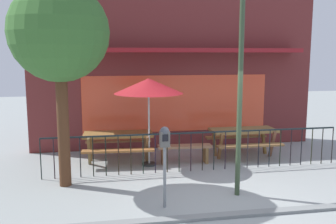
{
  "coord_description": "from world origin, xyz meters",
  "views": [
    {
      "loc": [
        -2.26,
        -6.52,
        2.81
      ],
      "look_at": [
        -0.64,
        2.44,
        1.41
      ],
      "focal_mm": 40.02,
      "sensor_mm": 36.0,
      "label": 1
    }
  ],
  "objects_px": {
    "picnic_table_right": "(243,135)",
    "street_tree": "(59,34)",
    "picnic_table_left": "(118,139)",
    "street_lamp": "(241,59)",
    "parking_meter_near": "(165,145)",
    "patio_bench": "(185,150)",
    "patio_umbrella": "(149,87)"
  },
  "relations": [
    {
      "from": "picnic_table_left",
      "to": "patio_umbrella",
      "type": "xyz_separation_m",
      "value": [
        0.76,
        -0.45,
        1.41
      ]
    },
    {
      "from": "patio_umbrella",
      "to": "patio_bench",
      "type": "bearing_deg",
      "value": 0.56
    },
    {
      "from": "picnic_table_left",
      "to": "patio_umbrella",
      "type": "bearing_deg",
      "value": -30.89
    },
    {
      "from": "picnic_table_left",
      "to": "patio_bench",
      "type": "height_order",
      "value": "picnic_table_left"
    },
    {
      "from": "parking_meter_near",
      "to": "street_lamp",
      "type": "relative_size",
      "value": 0.36
    },
    {
      "from": "picnic_table_left",
      "to": "street_tree",
      "type": "relative_size",
      "value": 0.44
    },
    {
      "from": "patio_bench",
      "to": "parking_meter_near",
      "type": "relative_size",
      "value": 0.93
    },
    {
      "from": "picnic_table_left",
      "to": "parking_meter_near",
      "type": "bearing_deg",
      "value": -77.69
    },
    {
      "from": "picnic_table_left",
      "to": "picnic_table_right",
      "type": "relative_size",
      "value": 1.04
    },
    {
      "from": "street_lamp",
      "to": "picnic_table_right",
      "type": "bearing_deg",
      "value": 66.53
    },
    {
      "from": "patio_bench",
      "to": "street_tree",
      "type": "distance_m",
      "value": 4.26
    },
    {
      "from": "picnic_table_right",
      "to": "street_lamp",
      "type": "height_order",
      "value": "street_lamp"
    },
    {
      "from": "street_lamp",
      "to": "picnic_table_left",
      "type": "bearing_deg",
      "value": 128.54
    },
    {
      "from": "picnic_table_right",
      "to": "street_tree",
      "type": "bearing_deg",
      "value": -161.64
    },
    {
      "from": "picnic_table_right",
      "to": "street_lamp",
      "type": "relative_size",
      "value": 0.43
    },
    {
      "from": "patio_umbrella",
      "to": "parking_meter_near",
      "type": "xyz_separation_m",
      "value": [
        -0.06,
        -2.72,
        -0.84
      ]
    },
    {
      "from": "patio_bench",
      "to": "picnic_table_left",
      "type": "bearing_deg",
      "value": 165.29
    },
    {
      "from": "patio_bench",
      "to": "street_tree",
      "type": "xyz_separation_m",
      "value": [
        -2.91,
        -1.18,
        2.87
      ]
    },
    {
      "from": "picnic_table_left",
      "to": "street_tree",
      "type": "bearing_deg",
      "value": -127.08
    },
    {
      "from": "picnic_table_right",
      "to": "street_tree",
      "type": "relative_size",
      "value": 0.42
    },
    {
      "from": "parking_meter_near",
      "to": "street_tree",
      "type": "relative_size",
      "value": 0.36
    },
    {
      "from": "patio_bench",
      "to": "parking_meter_near",
      "type": "distance_m",
      "value": 3.02
    },
    {
      "from": "picnic_table_right",
      "to": "parking_meter_near",
      "type": "bearing_deg",
      "value": -131.51
    },
    {
      "from": "patio_umbrella",
      "to": "street_lamp",
      "type": "xyz_separation_m",
      "value": [
        1.48,
        -2.36,
        0.71
      ]
    },
    {
      "from": "picnic_table_right",
      "to": "patio_bench",
      "type": "xyz_separation_m",
      "value": [
        -1.74,
        -0.37,
        -0.26
      ]
    },
    {
      "from": "picnic_table_left",
      "to": "parking_meter_near",
      "type": "height_order",
      "value": "parking_meter_near"
    },
    {
      "from": "picnic_table_right",
      "to": "picnic_table_left",
      "type": "bearing_deg",
      "value": 178.71
    },
    {
      "from": "patio_umbrella",
      "to": "street_tree",
      "type": "height_order",
      "value": "street_tree"
    },
    {
      "from": "parking_meter_near",
      "to": "street_lamp",
      "type": "xyz_separation_m",
      "value": [
        1.55,
        0.36,
        1.55
      ]
    },
    {
      "from": "picnic_table_right",
      "to": "patio_umbrella",
      "type": "xyz_separation_m",
      "value": [
        -2.67,
        -0.38,
        1.41
      ]
    },
    {
      "from": "picnic_table_left",
      "to": "picnic_table_right",
      "type": "bearing_deg",
      "value": -1.29
    },
    {
      "from": "patio_bench",
      "to": "street_tree",
      "type": "bearing_deg",
      "value": -157.97
    }
  ]
}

